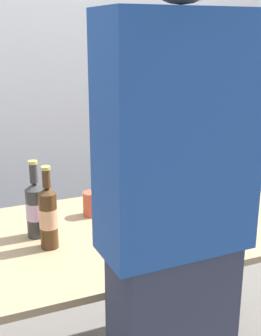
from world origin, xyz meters
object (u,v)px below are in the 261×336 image
(beer_bottle_dark, at_px, (36,208))
(beer_bottle_brown, at_px, (48,216))
(coffee_mug, at_px, (92,204))
(person_figure, at_px, (174,250))
(laptop, at_px, (175,205))

(beer_bottle_dark, xyz_separation_m, beer_bottle_brown, (0.02, -0.11, 0.01))
(beer_bottle_brown, xyz_separation_m, coffee_mug, (0.24, 0.22, -0.07))
(beer_bottle_dark, xyz_separation_m, coffee_mug, (0.26, 0.11, -0.06))
(beer_bottle_dark, bearing_deg, coffee_mug, 22.80)
(beer_bottle_brown, height_order, person_figure, person_figure)
(laptop, height_order, beer_bottle_brown, beer_bottle_brown)
(laptop, bearing_deg, beer_bottle_dark, 175.19)
(beer_bottle_brown, bearing_deg, beer_bottle_dark, 100.93)
(laptop, xyz_separation_m, coffee_mug, (-0.32, 0.16, -0.00))
(beer_bottle_brown, bearing_deg, coffee_mug, 42.92)
(beer_bottle_dark, distance_m, beer_bottle_brown, 0.12)
(beer_bottle_dark, bearing_deg, person_figure, -70.89)
(coffee_mug, bearing_deg, laptop, -26.81)
(beer_bottle_dark, xyz_separation_m, person_figure, (0.23, -0.67, 0.09))
(beer_bottle_dark, bearing_deg, laptop, -4.81)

